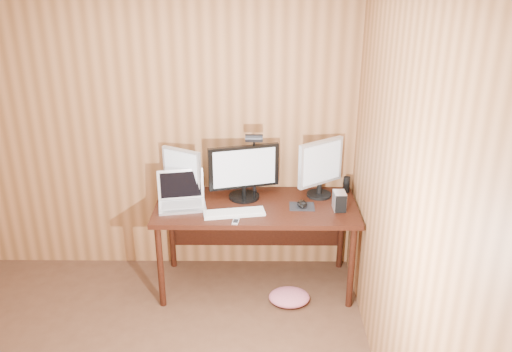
{
  "coord_description": "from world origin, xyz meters",
  "views": [
    {
      "loc": [
        0.96,
        -2.25,
        2.63
      ],
      "look_at": [
        0.93,
        1.58,
        1.02
      ],
      "focal_mm": 38.0,
      "sensor_mm": 36.0,
      "label": 1
    }
  ],
  "objects_px": {
    "keyboard": "(234,213)",
    "desk_lamp": "(254,154)",
    "speaker": "(346,184)",
    "monitor_center": "(244,171)",
    "desk": "(256,214)",
    "monitor_right": "(320,167)",
    "monitor_left": "(182,171)",
    "mouse": "(302,204)",
    "hard_drive": "(339,201)",
    "phone": "(236,222)",
    "laptop": "(182,197)"
  },
  "relations": [
    {
      "from": "keyboard",
      "to": "hard_drive",
      "type": "distance_m",
      "value": 0.82
    },
    {
      "from": "mouse",
      "to": "speaker",
      "type": "distance_m",
      "value": 0.49
    },
    {
      "from": "monitor_center",
      "to": "monitor_left",
      "type": "relative_size",
      "value": 1.4
    },
    {
      "from": "monitor_center",
      "to": "hard_drive",
      "type": "distance_m",
      "value": 0.79
    },
    {
      "from": "hard_drive",
      "to": "monitor_right",
      "type": "bearing_deg",
      "value": 114.23
    },
    {
      "from": "monitor_center",
      "to": "speaker",
      "type": "height_order",
      "value": "monitor_center"
    },
    {
      "from": "desk",
      "to": "keyboard",
      "type": "distance_m",
      "value": 0.32
    },
    {
      "from": "keyboard",
      "to": "speaker",
      "type": "height_order",
      "value": "speaker"
    },
    {
      "from": "keyboard",
      "to": "mouse",
      "type": "height_order",
      "value": "mouse"
    },
    {
      "from": "desk_lamp",
      "to": "mouse",
      "type": "bearing_deg",
      "value": -20.87
    },
    {
      "from": "speaker",
      "to": "desk_lamp",
      "type": "height_order",
      "value": "desk_lamp"
    },
    {
      "from": "phone",
      "to": "speaker",
      "type": "relative_size",
      "value": 0.71
    },
    {
      "from": "monitor_center",
      "to": "mouse",
      "type": "xyz_separation_m",
      "value": [
        0.46,
        -0.16,
        -0.21
      ]
    },
    {
      "from": "keyboard",
      "to": "desk",
      "type": "bearing_deg",
      "value": 45.28
    },
    {
      "from": "hard_drive",
      "to": "phone",
      "type": "xyz_separation_m",
      "value": [
        -0.8,
        -0.22,
        -0.07
      ]
    },
    {
      "from": "desk",
      "to": "monitor_right",
      "type": "height_order",
      "value": "monitor_right"
    },
    {
      "from": "monitor_center",
      "to": "monitor_right",
      "type": "height_order",
      "value": "monitor_right"
    },
    {
      "from": "monitor_center",
      "to": "monitor_right",
      "type": "bearing_deg",
      "value": -11.18
    },
    {
      "from": "laptop",
      "to": "desk",
      "type": "bearing_deg",
      "value": -4.15
    },
    {
      "from": "monitor_left",
      "to": "speaker",
      "type": "distance_m",
      "value": 1.37
    },
    {
      "from": "monitor_left",
      "to": "keyboard",
      "type": "xyz_separation_m",
      "value": [
        0.44,
        -0.35,
        -0.2
      ]
    },
    {
      "from": "hard_drive",
      "to": "desk_lamp",
      "type": "height_order",
      "value": "desk_lamp"
    },
    {
      "from": "desk",
      "to": "monitor_right",
      "type": "relative_size",
      "value": 3.34
    },
    {
      "from": "desk",
      "to": "hard_drive",
      "type": "bearing_deg",
      "value": -12.99
    },
    {
      "from": "desk",
      "to": "hard_drive",
      "type": "height_order",
      "value": "hard_drive"
    },
    {
      "from": "phone",
      "to": "mouse",
      "type": "bearing_deg",
      "value": 34.82
    },
    {
      "from": "speaker",
      "to": "monitor_center",
      "type": "bearing_deg",
      "value": -171.81
    },
    {
      "from": "monitor_left",
      "to": "mouse",
      "type": "distance_m",
      "value": 1.01
    },
    {
      "from": "mouse",
      "to": "hard_drive",
      "type": "relative_size",
      "value": 0.81
    },
    {
      "from": "monitor_center",
      "to": "keyboard",
      "type": "height_order",
      "value": "monitor_center"
    },
    {
      "from": "mouse",
      "to": "monitor_right",
      "type": "bearing_deg",
      "value": 60.95
    },
    {
      "from": "hard_drive",
      "to": "desk_lamp",
      "type": "relative_size",
      "value": 0.24
    },
    {
      "from": "mouse",
      "to": "phone",
      "type": "height_order",
      "value": "mouse"
    },
    {
      "from": "monitor_right",
      "to": "monitor_left",
      "type": "bearing_deg",
      "value": 144.99
    },
    {
      "from": "monitor_center",
      "to": "monitor_right",
      "type": "relative_size",
      "value": 1.18
    },
    {
      "from": "laptop",
      "to": "keyboard",
      "type": "xyz_separation_m",
      "value": [
        0.42,
        -0.17,
        -0.05
      ]
    },
    {
      "from": "desk",
      "to": "mouse",
      "type": "xyz_separation_m",
      "value": [
        0.36,
        -0.1,
        0.15
      ]
    },
    {
      "from": "laptop",
      "to": "hard_drive",
      "type": "height_order",
      "value": "laptop"
    },
    {
      "from": "mouse",
      "to": "desk_lamp",
      "type": "bearing_deg",
      "value": 161.03
    },
    {
      "from": "desk_lamp",
      "to": "monitor_left",
      "type": "bearing_deg",
      "value": -176.04
    },
    {
      "from": "phone",
      "to": "desk",
      "type": "bearing_deg",
      "value": 75.25
    },
    {
      "from": "monitor_right",
      "to": "desk_lamp",
      "type": "bearing_deg",
      "value": 146.9
    },
    {
      "from": "desk",
      "to": "hard_drive",
      "type": "relative_size",
      "value": 11.0
    },
    {
      "from": "desk",
      "to": "monitor_right",
      "type": "distance_m",
      "value": 0.65
    },
    {
      "from": "desk",
      "to": "mouse",
      "type": "distance_m",
      "value": 0.4
    },
    {
      "from": "keyboard",
      "to": "desk_lamp",
      "type": "height_order",
      "value": "desk_lamp"
    },
    {
      "from": "keyboard",
      "to": "phone",
      "type": "bearing_deg",
      "value": -92.49
    },
    {
      "from": "desk",
      "to": "monitor_left",
      "type": "distance_m",
      "value": 0.7
    },
    {
      "from": "monitor_center",
      "to": "speaker",
      "type": "distance_m",
      "value": 0.88
    },
    {
      "from": "mouse",
      "to": "speaker",
      "type": "relative_size",
      "value": 0.88
    }
  ]
}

